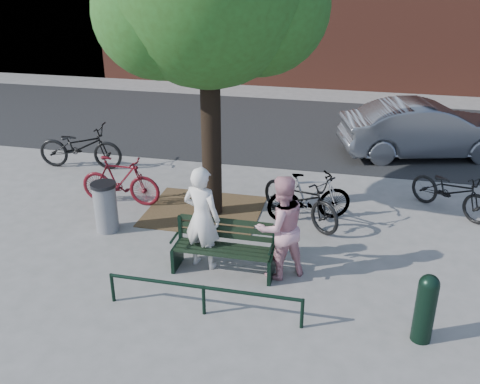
% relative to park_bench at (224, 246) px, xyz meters
% --- Properties ---
extents(ground, '(90.00, 90.00, 0.00)m').
position_rel_park_bench_xyz_m(ground, '(0.00, -0.08, -0.48)').
color(ground, gray).
rests_on(ground, ground).
extents(dirt_pit, '(2.40, 2.00, 0.02)m').
position_rel_park_bench_xyz_m(dirt_pit, '(-1.00, 2.12, -0.47)').
color(dirt_pit, brown).
rests_on(dirt_pit, ground).
extents(road, '(40.00, 7.00, 0.01)m').
position_rel_park_bench_xyz_m(road, '(0.00, 8.42, -0.47)').
color(road, black).
rests_on(road, ground).
extents(park_bench, '(1.74, 0.54, 0.97)m').
position_rel_park_bench_xyz_m(park_bench, '(0.00, 0.00, 0.00)').
color(park_bench, black).
rests_on(park_bench, ground).
extents(guard_railing, '(3.06, 0.06, 0.51)m').
position_rel_park_bench_xyz_m(guard_railing, '(0.00, -1.28, -0.08)').
color(guard_railing, black).
rests_on(guard_railing, ground).
extents(person_left, '(0.77, 0.60, 1.87)m').
position_rel_park_bench_xyz_m(person_left, '(-0.41, 0.07, 0.46)').
color(person_left, silver).
rests_on(person_left, ground).
extents(person_right, '(1.13, 1.08, 1.83)m').
position_rel_park_bench_xyz_m(person_right, '(0.95, 0.07, 0.44)').
color(person_right, '#CC8C96').
rests_on(person_right, ground).
extents(bollard, '(0.29, 0.29, 1.08)m').
position_rel_park_bench_xyz_m(bollard, '(3.20, -1.16, 0.10)').
color(bollard, black).
rests_on(bollard, ground).
extents(litter_bin, '(0.50, 0.50, 1.02)m').
position_rel_park_bench_xyz_m(litter_bin, '(-2.64, 0.90, 0.04)').
color(litter_bin, gray).
rests_on(litter_bin, ground).
extents(bicycle_a, '(2.23, 0.98, 1.14)m').
position_rel_park_bench_xyz_m(bicycle_a, '(-4.78, 3.90, 0.09)').
color(bicycle_a, black).
rests_on(bicycle_a, ground).
extents(bicycle_b, '(1.81, 0.52, 1.08)m').
position_rel_park_bench_xyz_m(bicycle_b, '(-2.88, 2.12, 0.06)').
color(bicycle_b, '#510B12').
rests_on(bicycle_b, ground).
extents(bicycle_c, '(2.08, 1.83, 1.09)m').
position_rel_park_bench_xyz_m(bicycle_c, '(1.05, 2.12, 0.07)').
color(bicycle_c, black).
rests_on(bicycle_c, ground).
extents(bicycle_d, '(1.81, 1.08, 1.05)m').
position_rel_park_bench_xyz_m(bicycle_d, '(1.22, 2.24, 0.05)').
color(bicycle_d, gray).
rests_on(bicycle_d, ground).
extents(bicycle_e, '(1.87, 1.73, 1.00)m').
position_rel_park_bench_xyz_m(bicycle_e, '(4.10, 3.26, 0.02)').
color(bicycle_e, black).
rests_on(bicycle_e, ground).
extents(parked_car, '(4.75, 2.69, 1.48)m').
position_rel_park_bench_xyz_m(parked_car, '(3.86, 6.76, 0.26)').
color(parked_car, slate).
rests_on(parked_car, ground).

